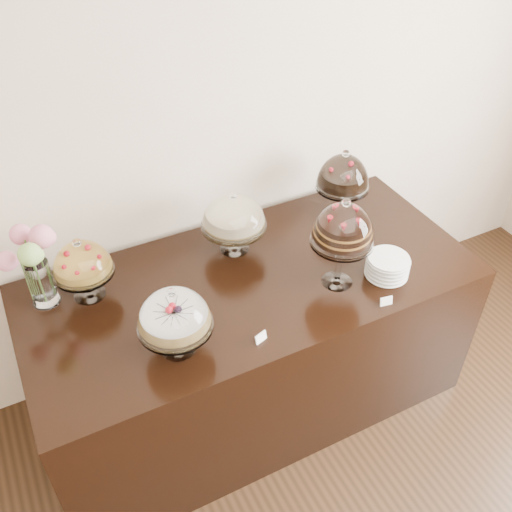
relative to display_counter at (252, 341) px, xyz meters
name	(u,v)px	position (x,y,z in m)	size (l,w,h in m)	color
wall_back	(202,118)	(0.01, 0.55, 1.05)	(5.00, 0.04, 3.00)	beige
display_counter	(252,341)	(0.00, 0.00, 0.00)	(2.20, 1.00, 0.90)	black
cake_stand_sugar_sponge	(174,314)	(-0.47, -0.26, 0.66)	(0.31, 0.31, 0.34)	white
cake_stand_choco_layer	(343,228)	(0.36, -0.20, 0.77)	(0.29, 0.29, 0.48)	white
cake_stand_cheesecake	(234,215)	(0.03, 0.25, 0.66)	(0.33, 0.33, 0.34)	white
cake_stand_dark_choco	(343,175)	(0.68, 0.27, 0.70)	(0.29, 0.29, 0.40)	white
cake_stand_fruit_tart	(82,262)	(-0.73, 0.24, 0.65)	(0.28, 0.28, 0.33)	white
flower_vase	(33,262)	(-0.92, 0.29, 0.69)	(0.26, 0.31, 0.41)	white
plate_stack	(387,266)	(0.60, -0.27, 0.50)	(0.20, 0.20, 0.10)	silver
price_card_left	(261,337)	(-0.14, -0.38, 0.47)	(0.06, 0.01, 0.04)	white
price_card_right	(386,301)	(0.47, -0.44, 0.47)	(0.06, 0.01, 0.04)	white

